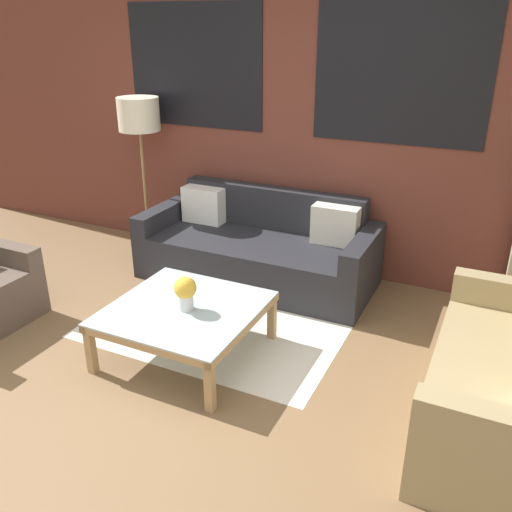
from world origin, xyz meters
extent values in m
plane|color=brown|center=(0.00, 0.00, 0.00)|extent=(16.00, 16.00, 0.00)
cube|color=brown|center=(0.00, 2.44, 1.40)|extent=(8.40, 0.08, 2.80)
cube|color=black|center=(-0.95, 2.39, 1.80)|extent=(1.40, 0.01, 1.10)
cube|color=black|center=(0.95, 2.39, 1.80)|extent=(1.40, 0.01, 1.10)
cube|color=silver|center=(0.00, 1.20, 0.00)|extent=(1.94, 1.64, 0.00)
cube|color=#232328|center=(-0.07, 1.82, 0.20)|extent=(1.77, 0.72, 0.40)
cube|color=#232328|center=(-0.07, 2.26, 0.39)|extent=(1.77, 0.16, 0.78)
cube|color=#232328|center=(-1.04, 1.90, 0.29)|extent=(0.16, 0.88, 0.58)
cube|color=#232328|center=(0.89, 1.90, 0.29)|extent=(0.16, 0.88, 0.58)
cube|color=white|center=(-0.73, 2.10, 0.57)|extent=(0.40, 0.16, 0.34)
cube|color=beige|center=(0.58, 2.10, 0.57)|extent=(0.40, 0.16, 0.34)
cube|color=#99845B|center=(1.96, 0.74, 0.21)|extent=(0.64, 1.31, 0.42)
cube|color=#99845B|center=(2.04, 1.47, 0.31)|extent=(0.80, 0.14, 0.62)
cube|color=#99845B|center=(2.04, 0.02, 0.31)|extent=(0.80, 0.14, 0.62)
cube|color=brown|center=(-1.75, 0.59, 0.28)|extent=(0.80, 0.14, 0.56)
cube|color=silver|center=(0.00, 0.60, 0.37)|extent=(0.99, 0.99, 0.01)
cube|color=tan|center=(0.00, 0.13, 0.34)|extent=(0.99, 0.05, 0.05)
cube|color=tan|center=(0.00, 1.07, 0.34)|extent=(0.99, 0.05, 0.05)
cube|color=tan|center=(-0.47, 0.60, 0.34)|extent=(0.05, 0.99, 0.05)
cube|color=tan|center=(0.47, 0.60, 0.34)|extent=(0.05, 0.99, 0.05)
cube|color=tan|center=(-0.45, 0.14, 0.18)|extent=(0.06, 0.05, 0.37)
cube|color=tan|center=(0.46, 0.14, 0.18)|extent=(0.06, 0.05, 0.37)
cube|color=tan|center=(-0.45, 1.05, 0.18)|extent=(0.06, 0.06, 0.37)
cube|color=tan|center=(0.46, 1.05, 0.18)|extent=(0.06, 0.06, 0.37)
cylinder|color=olive|center=(-1.42, 2.12, 0.01)|extent=(0.28, 0.28, 0.02)
cylinder|color=olive|center=(-1.42, 2.12, 0.62)|extent=(0.03, 0.03, 1.20)
cylinder|color=beige|center=(-1.42, 2.12, 1.37)|extent=(0.40, 0.40, 0.31)
cylinder|color=silver|center=(0.03, 0.58, 0.43)|extent=(0.10, 0.10, 0.11)
sphere|color=gold|center=(0.03, 0.58, 0.54)|extent=(0.15, 0.15, 0.15)
camera|label=1|loc=(1.86, -2.14, 2.18)|focal=38.00mm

